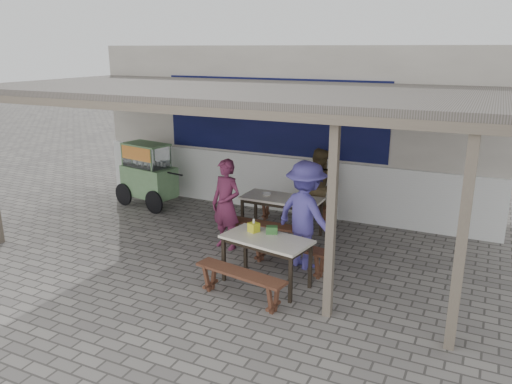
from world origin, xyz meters
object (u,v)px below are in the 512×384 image
object	(u,v)px
vendor_cart	(148,172)
condiment_bowl	(267,194)
table_left	(282,201)
bench_right_wall	(289,250)
patron_right_table	(306,215)
donation_box	(272,230)
bench_left_street	(266,229)
tissue_box	(254,227)
bench_right_street	(240,279)
patron_street_side	(226,204)
table_right	(266,243)
patron_wall_side	(319,187)
bench_left_wall	(295,208)
condiment_jar	(298,196)

from	to	relation	value
vendor_cart	condiment_bowl	size ratio (longest dim) A/B	10.66
table_left	bench_right_wall	size ratio (longest dim) A/B	1.04
patron_right_table	donation_box	distance (m)	0.74
bench_left_street	patron_right_table	distance (m)	1.14
tissue_box	bench_right_street	bearing A→B (deg)	-77.72
bench_right_wall	patron_street_side	bearing A→B (deg)	173.81
donation_box	table_right	bearing A→B (deg)	-89.41
patron_wall_side	bench_left_street	bearing A→B (deg)	90.60
patron_street_side	patron_right_table	size ratio (longest dim) A/B	0.91
vendor_cart	condiment_bowl	world-z (taller)	vendor_cart
table_left	tissue_box	size ratio (longest dim) A/B	10.69
bench_right_street	patron_right_table	distance (m)	1.66
table_right	patron_right_table	world-z (taller)	patron_right_table
bench_left_street	patron_street_side	distance (m)	0.85
bench_left_wall	patron_street_side	xyz separation A→B (m)	(-0.66, -1.67, 0.46)
patron_right_table	condiment_bowl	distance (m)	1.66
table_left	bench_left_street	world-z (taller)	table_left
table_left	bench_left_wall	size ratio (longest dim) A/B	0.94
patron_street_side	vendor_cart	bearing A→B (deg)	164.00
bench_left_street	tissue_box	world-z (taller)	tissue_box
bench_left_wall	tissue_box	world-z (taller)	tissue_box
table_right	tissue_box	xyz separation A→B (m)	(-0.28, 0.15, 0.15)
table_right	vendor_cart	size ratio (longest dim) A/B	0.77
bench_left_wall	bench_right_street	world-z (taller)	same
bench_left_wall	vendor_cart	bearing A→B (deg)	-175.15
vendor_cart	tissue_box	size ratio (longest dim) A/B	13.09
table_left	patron_right_table	distance (m)	1.46
bench_left_street	table_right	world-z (taller)	table_right
vendor_cart	patron_street_side	xyz separation A→B (m)	(2.77, -1.40, 0.03)
vendor_cart	patron_right_table	distance (m)	4.58
bench_left_wall	vendor_cart	size ratio (longest dim) A/B	0.87
bench_right_wall	tissue_box	bearing A→B (deg)	-119.30
vendor_cart	condiment_bowl	distance (m)	3.13
condiment_jar	condiment_bowl	xyz separation A→B (m)	(-0.60, -0.07, -0.02)
bench_left_wall	table_right	bearing A→B (deg)	-77.21
bench_left_wall	bench_right_wall	world-z (taller)	same
patron_street_side	patron_right_table	distance (m)	1.55
bench_left_wall	bench_right_street	distance (m)	3.37
bench_right_wall	donation_box	bearing A→B (deg)	-94.59
tissue_box	condiment_bowl	size ratio (longest dim) A/B	0.81
patron_street_side	condiment_bowl	xyz separation A→B (m)	(0.34, 0.99, -0.03)
donation_box	bench_left_street	bearing A→B (deg)	117.97
table_left	bench_left_wall	bearing A→B (deg)	90.00
tissue_box	patron_street_side	bearing A→B (deg)	137.55
patron_wall_side	tissue_box	world-z (taller)	patron_wall_side
table_left	condiment_jar	bearing A→B (deg)	16.66
donation_box	patron_right_table	bearing A→B (deg)	66.37
patron_right_table	bench_left_street	bearing A→B (deg)	-4.28
table_left	patron_right_table	size ratio (longest dim) A/B	0.85
patron_wall_side	bench_right_wall	bearing A→B (deg)	112.68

